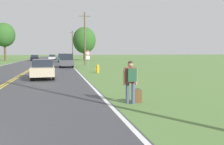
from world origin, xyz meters
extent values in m
cube|color=white|center=(5.49, 0.00, 0.01)|extent=(0.16, 240.00, 0.00)
cylinder|color=#475175|center=(6.29, 4.10, 0.43)|extent=(0.14, 0.14, 0.86)
cylinder|color=#475175|center=(6.49, 3.94, 0.43)|extent=(0.14, 0.14, 0.86)
cube|color=#993333|center=(6.39, 4.02, 1.18)|extent=(0.47, 0.21, 0.64)
sphere|color=tan|center=(6.39, 4.02, 1.63)|extent=(0.23, 0.23, 0.23)
sphere|color=#2D2319|center=(6.39, 4.02, 1.67)|extent=(0.21, 0.21, 0.21)
cylinder|color=tan|center=(6.14, 4.01, 1.12)|extent=(0.09, 0.09, 0.68)
cylinder|color=tan|center=(6.65, 4.03, 1.12)|extent=(0.09, 0.09, 0.68)
cube|color=#1E472D|center=(6.40, 3.83, 1.21)|extent=(0.38, 0.19, 0.54)
cube|color=brown|center=(6.73, 4.16, 0.27)|extent=(0.39, 0.21, 0.55)
cylinder|color=black|center=(6.73, 4.16, 0.59)|extent=(0.27, 0.03, 0.02)
cylinder|color=gold|center=(7.42, 18.99, 0.33)|extent=(0.32, 0.32, 0.66)
sphere|color=gold|center=(7.42, 18.99, 0.72)|extent=(0.30, 0.30, 0.30)
cylinder|color=gold|center=(7.62, 18.99, 0.40)|extent=(0.08, 0.11, 0.11)
cylinder|color=gold|center=(7.22, 18.99, 0.40)|extent=(0.08, 0.11, 0.11)
cylinder|color=gray|center=(6.97, 23.71, 1.14)|extent=(0.07, 0.07, 2.29)
cylinder|color=white|center=(6.97, 23.69, 2.04)|extent=(0.60, 0.02, 0.60)
torus|color=red|center=(6.97, 23.68, 2.04)|extent=(0.55, 0.07, 0.55)
cube|color=white|center=(6.97, 23.69, 1.49)|extent=(0.44, 0.02, 0.44)
cylinder|color=brown|center=(7.67, 33.65, 4.29)|extent=(0.24, 0.24, 8.57)
cube|color=brown|center=(7.67, 33.65, 7.97)|extent=(1.80, 0.12, 0.10)
cylinder|color=brown|center=(7.54, 67.75, 4.32)|extent=(0.24, 0.24, 8.64)
cube|color=brown|center=(7.54, 67.75, 8.04)|extent=(1.80, 0.12, 0.10)
cylinder|color=brown|center=(-9.73, 58.69, 2.14)|extent=(0.52, 0.52, 4.29)
ellipsoid|color=#2D5B23|center=(-9.73, 58.69, 6.49)|extent=(5.17, 5.17, 5.95)
cylinder|color=brown|center=(10.19, 58.72, 1.39)|extent=(0.61, 0.61, 2.77)
ellipsoid|color=#2D5B23|center=(10.19, 58.72, 5.36)|extent=(6.10, 6.10, 7.02)
cylinder|color=black|center=(3.06, 13.28, 0.35)|extent=(0.23, 0.71, 0.71)
cylinder|color=black|center=(1.50, 13.21, 0.35)|extent=(0.23, 0.71, 0.71)
cylinder|color=black|center=(2.94, 15.93, 0.35)|extent=(0.23, 0.71, 0.71)
cylinder|color=black|center=(1.38, 15.86, 0.35)|extent=(0.23, 0.71, 0.71)
cube|color=#C1B28E|center=(2.22, 14.57, 0.65)|extent=(1.95, 4.35, 0.66)
cube|color=#1E232D|center=(2.21, 14.74, 1.27)|extent=(1.65, 2.42, 0.57)
cylinder|color=black|center=(5.37, 27.77, 0.36)|extent=(0.21, 0.72, 0.71)
cylinder|color=black|center=(3.64, 27.75, 0.36)|extent=(0.21, 0.72, 0.71)
cylinder|color=black|center=(5.35, 30.27, 0.36)|extent=(0.21, 0.72, 0.71)
cylinder|color=black|center=(3.61, 30.26, 0.36)|extent=(0.21, 0.72, 0.71)
cube|color=#47474C|center=(4.49, 29.01, 0.70)|extent=(1.98, 4.06, 0.75)
cube|color=#1E232D|center=(4.49, 29.01, 1.51)|extent=(1.73, 2.85, 0.87)
cylinder|color=black|center=(5.08, 46.63, 0.38)|extent=(0.21, 0.77, 0.77)
cylinder|color=black|center=(3.35, 46.66, 0.38)|extent=(0.21, 0.77, 0.77)
cylinder|color=black|center=(5.13, 49.31, 0.38)|extent=(0.21, 0.77, 0.77)
cylinder|color=black|center=(3.40, 49.34, 0.38)|extent=(0.21, 0.77, 0.77)
cube|color=#1E472D|center=(4.24, 47.98, 0.67)|extent=(2.01, 4.35, 0.66)
cube|color=#1E232D|center=(4.24, 47.98, 1.44)|extent=(1.75, 3.05, 0.87)
cylinder|color=black|center=(-3.52, 59.77, 0.33)|extent=(0.22, 0.67, 0.66)
cylinder|color=black|center=(-1.80, 59.84, 0.33)|extent=(0.22, 0.67, 0.66)
cylinder|color=black|center=(-3.42, 57.22, 0.33)|extent=(0.22, 0.67, 0.66)
cylinder|color=black|center=(-1.71, 57.29, 0.33)|extent=(0.22, 0.67, 0.66)
cube|color=black|center=(-2.61, 58.53, 0.62)|extent=(2.07, 4.19, 0.65)
cube|color=#1E232D|center=(-2.61, 58.53, 1.21)|extent=(1.79, 2.94, 0.53)
cylinder|color=black|center=(2.39, 63.34, 0.32)|extent=(0.22, 0.64, 0.64)
cylinder|color=black|center=(0.74, 63.40, 0.32)|extent=(0.22, 0.64, 0.64)
cylinder|color=black|center=(2.49, 65.84, 0.32)|extent=(0.22, 0.64, 0.64)
cylinder|color=black|center=(0.84, 65.90, 0.32)|extent=(0.22, 0.64, 0.64)
cube|color=silver|center=(1.61, 64.62, 0.57)|extent=(2.01, 4.10, 0.57)
cube|color=#1E232D|center=(1.62, 64.78, 1.17)|extent=(1.71, 2.28, 0.63)
camera|label=1|loc=(3.54, -5.31, 2.13)|focal=38.00mm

